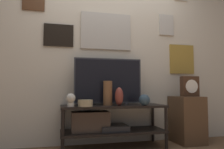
{
  "coord_description": "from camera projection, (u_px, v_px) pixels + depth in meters",
  "views": [
    {
      "loc": [
        -0.7,
        -2.56,
        0.77
      ],
      "look_at": [
        -0.02,
        0.28,
        0.97
      ],
      "focal_mm": 35.0,
      "sensor_mm": 36.0,
      "label": 1
    }
  ],
  "objects": [
    {
      "name": "vase_tall_ceramic",
      "position": [
        108.0,
        93.0,
        2.86
      ],
      "size": [
        0.12,
        0.12,
        0.32
      ],
      "color": "brown",
      "rests_on": "media_console"
    },
    {
      "name": "mantel_clock",
      "position": [
        190.0,
        86.0,
        3.18
      ],
      "size": [
        0.26,
        0.11,
        0.29
      ],
      "color": "#422819",
      "rests_on": "side_table"
    },
    {
      "name": "vase_urn_stoneware",
      "position": [
        119.0,
        96.0,
        2.8
      ],
      "size": [
        0.11,
        0.13,
        0.23
      ],
      "color": "brown",
      "rests_on": "media_console"
    },
    {
      "name": "vase_round_glass",
      "position": [
        144.0,
        100.0,
        2.83
      ],
      "size": [
        0.14,
        0.14,
        0.14
      ],
      "color": "#2D4251",
      "rests_on": "media_console"
    },
    {
      "name": "side_table",
      "position": [
        187.0,
        119.0,
        3.15
      ],
      "size": [
        0.37,
        0.45,
        0.66
      ],
      "color": "#513823",
      "rests_on": "ground_plane"
    },
    {
      "name": "wall_back",
      "position": [
        109.0,
        49.0,
        3.23
      ],
      "size": [
        6.4,
        0.08,
        2.7
      ],
      "color": "beige",
      "rests_on": "ground_plane"
    },
    {
      "name": "decorative_bust",
      "position": [
        71.0,
        99.0,
        2.61
      ],
      "size": [
        0.11,
        0.11,
        0.16
      ],
      "color": "beige",
      "rests_on": "media_console"
    },
    {
      "name": "media_console",
      "position": [
        105.0,
        121.0,
        2.86
      ],
      "size": [
        1.37,
        0.48,
        0.56
      ],
      "color": "black",
      "rests_on": "ground_plane"
    },
    {
      "name": "vase_wide_bowl",
      "position": [
        85.0,
        103.0,
        2.66
      ],
      "size": [
        0.18,
        0.18,
        0.08
      ],
      "color": "tan",
      "rests_on": "media_console"
    },
    {
      "name": "television",
      "position": [
        108.0,
        81.0,
        3.01
      ],
      "size": [
        0.94,
        0.05,
        0.64
      ],
      "color": "#333338",
      "rests_on": "media_console"
    }
  ]
}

